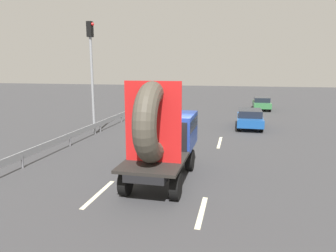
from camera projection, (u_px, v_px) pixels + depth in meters
The scene contains 10 objects.
ground_plane at pixel (163, 179), 11.90m from camera, with size 120.00×120.00×0.00m, color #38383A.
flatbed_truck at pixel (163, 132), 11.62m from camera, with size 2.02×5.02×3.76m.
distant_sedan at pixel (250, 118), 21.72m from camera, with size 1.70×3.98×1.30m.
traffic_light at pixel (92, 64), 19.00m from camera, with size 0.42×0.36×6.87m.
guardrail at pixel (87, 129), 18.56m from camera, with size 0.10×15.37×0.71m.
lane_dash_left_near at pixel (99, 194), 10.46m from camera, with size 2.40×0.16×0.01m, color beige.
lane_dash_left_far at pixel (156, 142), 17.62m from camera, with size 2.49×0.16×0.01m, color beige.
lane_dash_right_near at pixel (202, 212), 9.17m from camera, with size 2.09×0.16×0.01m, color beige.
lane_dash_right_far at pixel (220, 142), 17.61m from camera, with size 2.75×0.16×0.01m, color beige.
oncoming_car at pixel (262, 103), 31.00m from camera, with size 1.62×3.78×1.23m.
Camera 1 is at (2.67, -10.99, 4.20)m, focal length 33.31 mm.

